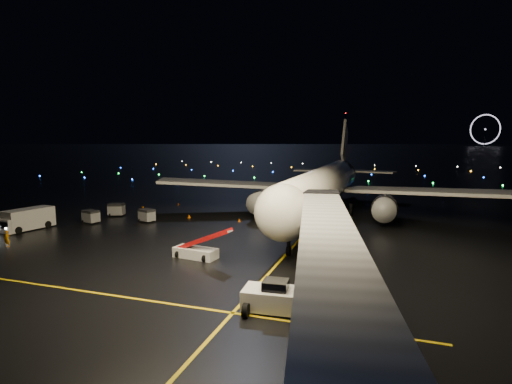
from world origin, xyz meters
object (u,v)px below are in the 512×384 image
airliner (327,164)px  belt_loader (195,242)px  service_truck (29,219)px  baggage_cart_1 (91,217)px  crew_c (143,212)px  baggage_cart_0 (147,216)px  baggage_cart_2 (116,210)px  crew_a (7,239)px  pushback_tug (276,295)px

airliner → belt_loader: bearing=-107.1°
service_truck → baggage_cart_1: 7.30m
crew_c → baggage_cart_1: (-4.93, -4.85, -0.02)m
belt_loader → baggage_cart_0: belt_loader is taller
belt_loader → service_truck: 25.84m
baggage_cart_1 → service_truck: bearing=-115.4°
belt_loader → baggage_cart_2: bearing=151.1°
crew_a → baggage_cart_1: 12.72m
belt_loader → crew_a: bearing=-164.8°
crew_a → crew_c: crew_c is taller
belt_loader → crew_a: 20.83m
baggage_cart_0 → belt_loader: bearing=-21.8°
crew_a → crew_c: (4.75, 17.57, 0.03)m
airliner → baggage_cart_2: 32.19m
baggage_cart_0 → pushback_tug: bearing=-20.9°
crew_a → baggage_cart_2: size_ratio=0.80×
airliner → baggage_cart_1: size_ratio=25.70×
airliner → pushback_tug: airliner is taller
crew_a → belt_loader: bearing=-0.3°
belt_loader → baggage_cart_2: 25.89m
pushback_tug → belt_loader: bearing=134.7°
baggage_cart_0 → crew_a: bearing=-91.6°
service_truck → baggage_cart_1: size_ratio=3.51×
belt_loader → baggage_cart_1: (-20.81, 9.88, -0.63)m
belt_loader → baggage_cart_1: 23.04m
crew_a → airliner: bearing=37.3°
baggage_cart_1 → baggage_cart_2: size_ratio=0.95×
airliner → crew_a: 42.07m
crew_c → baggage_cart_1: crew_c is taller
belt_loader → baggage_cart_2: size_ratio=2.86×
service_truck → crew_a: size_ratio=4.16×
crew_a → baggage_cart_0: bearing=59.3°
baggage_cart_0 → baggage_cart_1: bearing=-134.4°
crew_c → baggage_cart_2: size_ratio=0.83×
crew_a → crew_c: size_ratio=0.97×
pushback_tug → service_truck: (-35.96, 13.30, 0.33)m
belt_loader → baggage_cart_2: belt_loader is taller
pushback_tug → crew_a: size_ratio=2.43×
pushback_tug → crew_c: size_ratio=2.36×
pushback_tug → crew_a: bearing=164.2°
pushback_tug → baggage_cart_0: (-24.54, 21.98, -0.13)m
crew_c → service_truck: bearing=-63.1°
pushback_tug → crew_c: bearing=133.4°
belt_loader → crew_a: (-20.63, -2.84, -0.64)m
pushback_tug → baggage_cart_2: 39.68m
baggage_cart_1 → baggage_cart_2: bearing=105.1°
airliner → crew_a: airliner is taller
crew_c → pushback_tug: bearing=27.5°
baggage_cart_2 → pushback_tug: bearing=-56.9°
airliner → crew_c: airliner is taller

